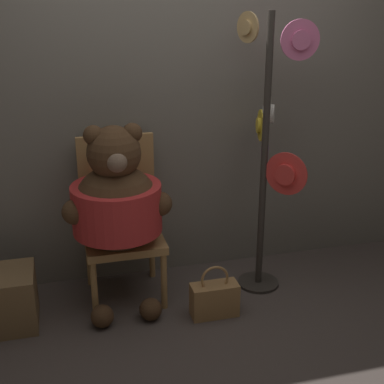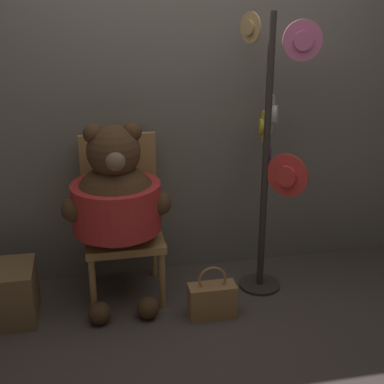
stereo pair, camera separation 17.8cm
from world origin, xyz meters
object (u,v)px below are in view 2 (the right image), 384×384
at_px(teddy_bear, 116,201).
at_px(handbag_on_ground, 212,299).
at_px(chair, 122,215).
at_px(hat_display_rack, 272,150).

bearing_deg(teddy_bear, handbag_on_ground, -28.11).
bearing_deg(chair, handbag_on_ground, -42.64).
relative_size(chair, hat_display_rack, 0.58).
xyz_separation_m(chair, teddy_bear, (-0.04, -0.17, 0.17)).
height_order(teddy_bear, hat_display_rack, hat_display_rack).
xyz_separation_m(hat_display_rack, handbag_on_ground, (-0.45, -0.32, -0.85)).
height_order(teddy_bear, handbag_on_ground, teddy_bear).
height_order(chair, handbag_on_ground, chair).
relative_size(teddy_bear, handbag_on_ground, 3.45).
relative_size(chair, teddy_bear, 0.88).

